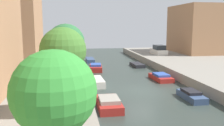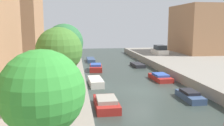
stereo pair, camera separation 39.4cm
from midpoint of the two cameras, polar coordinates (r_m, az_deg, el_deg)
The scene contains 15 objects.
ground_plane at distance 22.91m, azimuth 6.47°, elevation -6.55°, with size 84.00×84.00×0.00m, color #2D3833.
low_block_right at distance 48.72m, azimuth 20.45°, elevation 7.48°, with size 10.00×10.91×8.69m, color #9E704C.
street_tree_0 at distance 6.70m, azimuth -15.12°, elevation -6.91°, with size 2.30×2.30×4.48m.
street_tree_1 at distance 13.91m, azimuth -12.22°, elevation 2.75°, with size 2.61×2.61×4.99m.
street_tree_2 at distance 21.11m, azimuth -11.29°, elevation 4.68°, with size 3.19×3.19×5.21m.
street_tree_3 at distance 28.49m, azimuth -10.84°, elevation 6.01°, with size 2.22×2.22×4.88m.
street_tree_4 at distance 36.07m, azimuth -10.53°, elevation 5.77°, with size 2.75×2.75×4.59m.
parked_car at distance 43.48m, azimuth 10.67°, elevation 2.93°, with size 1.93×4.19×1.63m.
moored_boat_left_2 at distance 18.17m, azimuth -1.40°, elevation -9.44°, with size 1.68×3.58×0.85m.
moored_boat_left_3 at distance 24.88m, azimuth -4.11°, elevation -4.45°, with size 1.46×3.53×0.69m.
moored_boat_left_4 at distance 32.77m, azimuth -4.19°, elevation -1.09°, with size 1.89×3.63×0.94m.
moored_boat_left_5 at distance 40.97m, azimuth -5.44°, elevation 0.72°, with size 1.25×4.13×0.56m.
moored_boat_right_2 at distance 21.23m, azimuth 17.62°, elevation -7.28°, with size 1.26×3.24×0.74m.
moored_boat_right_3 at distance 27.69m, azimuth 10.99°, elevation -3.29°, with size 1.78×3.70×0.73m.
moored_boat_right_4 at distance 36.05m, azimuth 5.63°, elevation -0.46°, with size 1.57×3.41×0.48m.
Camera 1 is at (-6.30, -21.19, 6.09)m, focal length 38.94 mm.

